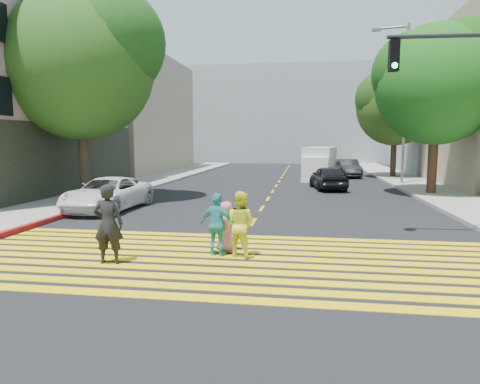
% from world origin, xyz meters
% --- Properties ---
extents(ground, '(120.00, 120.00, 0.00)m').
position_xyz_m(ground, '(0.00, 0.00, 0.00)').
color(ground, black).
extents(sidewalk_left, '(3.00, 40.00, 0.15)m').
position_xyz_m(sidewalk_left, '(-8.50, 22.00, 0.07)').
color(sidewalk_left, gray).
rests_on(sidewalk_left, ground).
extents(sidewalk_right, '(3.00, 60.00, 0.15)m').
position_xyz_m(sidewalk_right, '(8.50, 15.00, 0.07)').
color(sidewalk_right, gray).
rests_on(sidewalk_right, ground).
extents(curb_red, '(0.20, 8.00, 0.16)m').
position_xyz_m(curb_red, '(-6.90, 6.00, 0.08)').
color(curb_red, maroon).
rests_on(curb_red, ground).
extents(crosswalk, '(13.40, 5.30, 0.01)m').
position_xyz_m(crosswalk, '(0.00, 1.28, 0.01)').
color(crosswalk, yellow).
rests_on(crosswalk, ground).
extents(lane_line, '(0.12, 34.40, 0.01)m').
position_xyz_m(lane_line, '(0.00, 22.50, 0.01)').
color(lane_line, yellow).
rests_on(lane_line, ground).
extents(building_left_tan, '(12.00, 16.00, 10.00)m').
position_xyz_m(building_left_tan, '(-16.00, 28.00, 5.00)').
color(building_left_tan, tan).
rests_on(building_left_tan, ground).
extents(building_right_grey, '(10.00, 10.00, 10.00)m').
position_xyz_m(building_right_grey, '(15.00, 30.00, 5.00)').
color(building_right_grey, gray).
rests_on(building_right_grey, ground).
extents(backdrop_block, '(30.00, 8.00, 12.00)m').
position_xyz_m(backdrop_block, '(0.00, 48.00, 6.00)').
color(backdrop_block, gray).
rests_on(backdrop_block, ground).
extents(tree_left, '(7.78, 7.22, 9.66)m').
position_xyz_m(tree_left, '(-8.34, 10.30, 6.51)').
color(tree_left, '#443422').
rests_on(tree_left, ground).
extents(tree_right_near, '(7.82, 7.54, 8.63)m').
position_xyz_m(tree_right_near, '(8.17, 14.46, 5.84)').
color(tree_right_near, '#432816').
rests_on(tree_right_near, ground).
extents(tree_right_far, '(6.56, 6.20, 8.23)m').
position_xyz_m(tree_right_far, '(8.30, 24.93, 5.56)').
color(tree_right_far, '#3B2B17').
rests_on(tree_right_far, ground).
extents(pedestrian_man, '(0.72, 0.52, 1.82)m').
position_xyz_m(pedestrian_man, '(-2.63, 0.59, 0.91)').
color(pedestrian_man, black).
rests_on(pedestrian_man, ground).
extents(pedestrian_woman, '(0.93, 0.83, 1.58)m').
position_xyz_m(pedestrian_woman, '(0.20, 1.64, 0.79)').
color(pedestrian_woman, '#E9EF38').
rests_on(pedestrian_woman, ground).
extents(pedestrian_child, '(0.68, 0.50, 1.27)m').
position_xyz_m(pedestrian_child, '(-0.21, 2.02, 0.64)').
color(pedestrian_child, pink).
rests_on(pedestrian_child, ground).
extents(pedestrian_extra, '(0.96, 0.58, 1.53)m').
position_xyz_m(pedestrian_extra, '(-0.33, 1.60, 0.77)').
color(pedestrian_extra, teal).
rests_on(pedestrian_extra, ground).
extents(white_sedan, '(2.39, 4.80, 1.31)m').
position_xyz_m(white_sedan, '(-6.08, 7.73, 0.65)').
color(white_sedan, white).
rests_on(white_sedan, ground).
extents(dark_car_near, '(2.25, 4.26, 1.38)m').
position_xyz_m(dark_car_near, '(3.05, 16.52, 0.69)').
color(dark_car_near, black).
rests_on(dark_car_near, ground).
extents(silver_car, '(2.63, 5.25, 1.46)m').
position_xyz_m(silver_car, '(3.61, 29.00, 0.73)').
color(silver_car, '#9396A1').
rests_on(silver_car, ground).
extents(dark_car_parked, '(1.88, 4.27, 1.36)m').
position_xyz_m(dark_car_parked, '(4.98, 25.30, 0.68)').
color(dark_car_parked, black).
rests_on(dark_car_parked, ground).
extents(white_van, '(2.62, 5.14, 2.32)m').
position_xyz_m(white_van, '(2.74, 22.48, 1.10)').
color(white_van, white).
rests_on(white_van, ground).
extents(street_lamp, '(2.22, 0.62, 9.83)m').
position_xyz_m(street_lamp, '(7.55, 19.65, 5.64)').
color(street_lamp, gray).
rests_on(street_lamp, ground).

